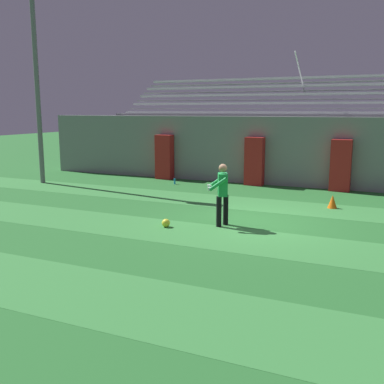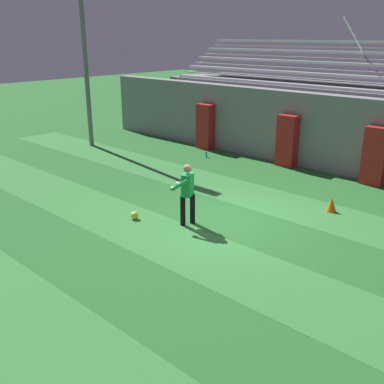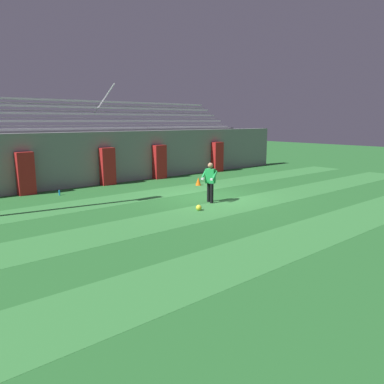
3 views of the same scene
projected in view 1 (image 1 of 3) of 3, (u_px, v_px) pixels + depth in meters
ground_plane at (252, 221)px, 12.57m from camera, size 80.00×80.00×0.00m
turf_stripe_near at (143, 304)px, 7.19m from camera, size 28.00×2.06×0.01m
turf_stripe_mid at (229, 238)px, 10.88m from camera, size 28.00×2.06×0.01m
turf_stripe_far at (272, 206)px, 14.58m from camera, size 28.00×2.06×0.01m
back_wall at (299, 152)px, 18.15m from camera, size 24.00×0.60×2.80m
padding_pillar_gate_left at (254, 161)px, 18.41m from camera, size 0.76×0.44×1.97m
padding_pillar_gate_right at (341, 165)px, 17.05m from camera, size 0.76×0.44×1.97m
padding_pillar_far_left at (164, 157)px, 20.09m from camera, size 0.76×0.44×1.97m
bleacher_stand at (309, 145)px, 20.23m from camera, size 18.00×4.05×5.43m
floodlight_pole at (34, 43)px, 18.16m from camera, size 0.90×0.36×9.23m
goalkeeper at (222, 191)px, 11.91m from camera, size 0.67×0.72×1.67m
soccer_ball at (166, 223)px, 11.91m from camera, size 0.22×0.22×0.22m
traffic_cone at (332, 202)px, 14.19m from camera, size 0.30×0.30×0.42m
water_bottle at (175, 181)px, 18.79m from camera, size 0.07×0.07×0.24m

